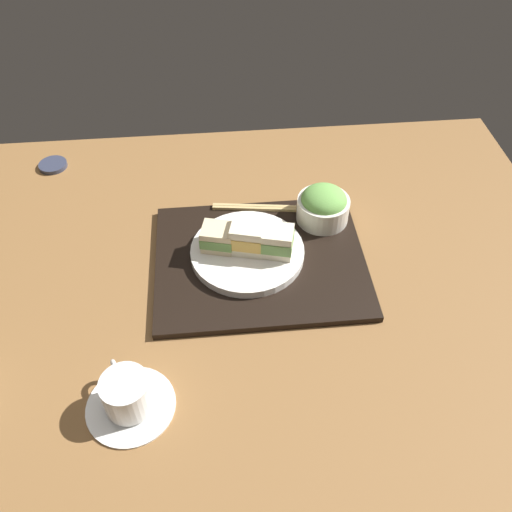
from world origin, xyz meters
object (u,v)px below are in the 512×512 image
Objects in this scene: small_sauce_dish at (53,165)px; coffee_cup at (128,396)px; sandwich_plate at (247,252)px; sandwich_middle at (247,238)px; salad_bowl at (323,205)px; sandwich_near at (277,241)px; sandwich_far at (218,237)px; chopsticks_pair at (255,208)px.

coffee_cup is at bearing 109.09° from small_sauce_dish.
sandwich_plate is 1.57× the size of coffee_cup.
sandwich_middle is 1.10× the size of small_sauce_dish.
salad_bowl is at bearing -151.02° from sandwich_middle.
sandwich_far is at bearing -12.87° from sandwich_near.
sandwich_near is (-5.60, 1.28, 3.74)cm from sandwich_plate.
chopsticks_pair is (-2.84, -13.72, -4.50)cm from sandwich_middle.
small_sauce_dish is (22.67, -65.50, -2.63)cm from coffee_cup.
sandwich_plate is 3.09× the size of sandwich_middle.
sandwich_near is at bearing 100.44° from chopsticks_pair.
sandwich_near is 1.02× the size of sandwich_middle.
small_sauce_dish is at bearing -38.60° from sandwich_plate.
sandwich_near is 1.01× the size of sandwich_far.
chopsticks_pair is at bearing -17.80° from salad_bowl.
sandwich_far is at bearing 138.61° from small_sauce_dish.
sandwich_plate is 3.04× the size of sandwich_far.
sandwich_far is 0.68× the size of salad_bowl.
sandwich_far reaches higher than small_sauce_dish.
sandwich_near reaches higher than small_sauce_dish.
sandwich_near reaches higher than chopsticks_pair.
sandwich_far is (5.60, -1.28, -0.67)cm from sandwich_middle.
sandwich_middle is at bearing 78.32° from chopsticks_pair.
coffee_cup is (38.10, 39.61, -2.04)cm from salad_bowl.
sandwich_near is at bearing 167.13° from sandwich_far.
sandwich_middle is at bearing 167.13° from sandwich_far.
sandwich_middle reaches higher than sandwich_far.
sandwich_far reaches higher than coffee_cup.
small_sauce_dish is (46.87, -21.43, -1.31)cm from chopsticks_pair.
coffee_cup is (24.21, 44.07, 1.33)cm from chopsticks_pair.
sandwich_far reaches higher than chopsticks_pair.
sandwich_plate is 6.64cm from sandwich_far.
salad_bowl reaches higher than coffee_cup.
chopsticks_pair is at bearing -101.68° from sandwich_plate.
chopsticks_pair is 51.56cm from small_sauce_dish.
sandwich_plate is 2.06× the size of salad_bowl.
sandwich_far is 0.40× the size of chopsticks_pair.
sandwich_middle is at bearing -12.87° from sandwich_near.
sandwich_near is 0.40× the size of chopsticks_pair.
sandwich_middle is at bearing 141.40° from small_sauce_dish.
chopsticks_pair is at bearing -79.56° from sandwich_near.
sandwich_plate reaches higher than small_sauce_dish.
sandwich_middle is at bearing -125.16° from coffee_cup.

